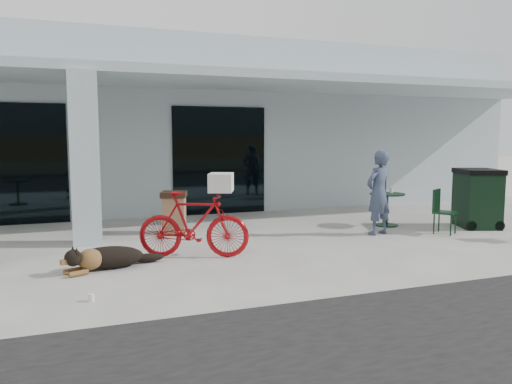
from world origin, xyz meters
name	(u,v)px	position (x,y,z in m)	size (l,w,h in m)	color
ground	(197,267)	(0.00, 0.00, 0.00)	(80.00, 80.00, 0.00)	beige
building	(130,127)	(0.00, 8.50, 2.25)	(22.00, 7.00, 4.50)	#AABBC1
storefront_glass_left	(0,165)	(-3.20, 4.98, 1.35)	(2.80, 0.06, 2.70)	black
storefront_glass_right	(220,161)	(1.80, 4.98, 1.35)	(2.40, 0.06, 2.70)	black
column	(84,159)	(-1.50, 2.30, 1.56)	(0.50, 0.50, 3.12)	#AABBC1
overhang	(155,77)	(0.00, 3.60, 3.21)	(22.00, 2.80, 0.18)	#AABBC1
bicycle	(194,225)	(0.10, 0.64, 0.54)	(0.51, 1.79, 1.08)	#A50D12
laundry_basket	(221,182)	(0.52, 0.47, 1.23)	(0.50, 0.37, 0.30)	white
dog	(109,256)	(-1.26, 0.37, 0.19)	(1.16, 0.39, 0.39)	black
cup_near_dog	(91,298)	(-1.56, -1.10, 0.05)	(0.07, 0.07, 0.09)	white
cafe_table_far	(387,210)	(4.76, 2.00, 0.36)	(0.77, 0.77, 0.72)	black
cafe_chair_far_a	(445,212)	(5.32, 0.81, 0.45)	(0.41, 0.44, 0.90)	black
person	(379,193)	(4.00, 1.22, 0.84)	(0.62, 0.40, 1.69)	#394560
cup_on_table	(391,190)	(4.91, 2.09, 0.77)	(0.08, 0.08, 0.11)	white
trash_receptacle	(174,212)	(0.20, 2.80, 0.42)	(0.50, 0.50, 0.85)	#8A6347
wheeled_bin	(477,198)	(6.50, 1.20, 0.63)	(0.78, 0.99, 1.27)	black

